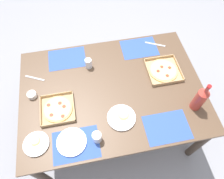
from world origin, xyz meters
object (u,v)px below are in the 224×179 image
Objects in this scene: pizza_box_center at (58,109)px; plate_far_left at (122,117)px; pizza_box_corner_right at (163,70)px; plate_far_right at (36,144)px; soda_bottle at (200,99)px; plate_near_right at (72,142)px; condiment_bowl at (32,95)px; cup_dark at (89,63)px; cup_spare at (97,137)px.

pizza_box_center reaches higher than plate_far_left.
pizza_box_corner_right is 1.29× the size of plate_far_left.
plate_far_right is 0.62× the size of soda_bottle.
pizza_box_center is 0.32m from plate_near_right.
soda_bottle reaches higher than condiment_bowl.
condiment_bowl is at bearing 154.17° from plate_far_left.
cup_spare is at bearing -92.48° from cup_dark.
plate_far_right is 0.44m from condiment_bowl.
plate_far_left is at bearing 32.27° from cup_spare.
condiment_bowl is (-0.03, 0.44, 0.01)m from plate_far_right.
cup_spare reaches higher than cup_dark.
pizza_box_center is at bearing -39.62° from condiment_bowl.
pizza_box_corner_right reaches higher than plate_far_left.
soda_bottle reaches higher than pizza_box_corner_right.
plate_near_right is at bearing -107.99° from cup_dark.
pizza_box_center is 0.27m from condiment_bowl.
condiment_bowl is at bearing 140.38° from pizza_box_center.
plate_near_right is (-0.91, -0.52, -0.00)m from pizza_box_corner_right.
cup_dark is 1.25× the size of condiment_bowl.
plate_far_right is at bearing 173.45° from cup_spare.
plate_far_left is at bearing -18.98° from pizza_box_center.
pizza_box_corner_right is 1.53× the size of plate_far_right.
cup_dark is at bearing 51.59° from pizza_box_center.
cup_dark is at bearing 72.01° from plate_near_right.
soda_bottle is at bearing 8.43° from cup_spare.
pizza_box_corner_right is 0.71m from cup_dark.
plate_far_right is 1.34m from soda_bottle.
pizza_box_center is 1.19× the size of plate_far_left.
condiment_bowl is at bearing -177.98° from pizza_box_corner_right.
pizza_box_corner_right is at bearing 22.14° from plate_far_right.
cup_spare reaches higher than pizza_box_center.
condiment_bowl reaches higher than plate_far_right.
plate_far_right is at bearing 171.72° from plate_near_right.
soda_bottle is (1.33, 0.07, 0.12)m from plate_far_right.
condiment_bowl is (-1.21, -0.04, 0.01)m from pizza_box_corner_right.
cup_dark reaches higher than plate_far_right.
cup_dark is (-0.68, 0.19, 0.04)m from pizza_box_corner_right.
cup_dark is 0.58m from condiment_bowl.
cup_spare is 1.02× the size of cup_dark.
condiment_bowl reaches higher than plate_near_right.
plate_near_right is at bearing -163.24° from plate_far_left.
plate_far_left and plate_far_right have the same top height.
plate_far_left is 0.61m from cup_dark.
soda_bottle is 1.02m from cup_dark.
soda_bottle is (0.64, -0.01, 0.12)m from plate_far_left.
pizza_box_center is at bearing -128.41° from cup_dark.
condiment_bowl is at bearing 135.36° from cup_spare.
cup_spare is at bearing -4.18° from plate_near_right.
plate_near_right is at bearing 175.82° from cup_spare.
pizza_box_center is 1.17m from soda_bottle.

